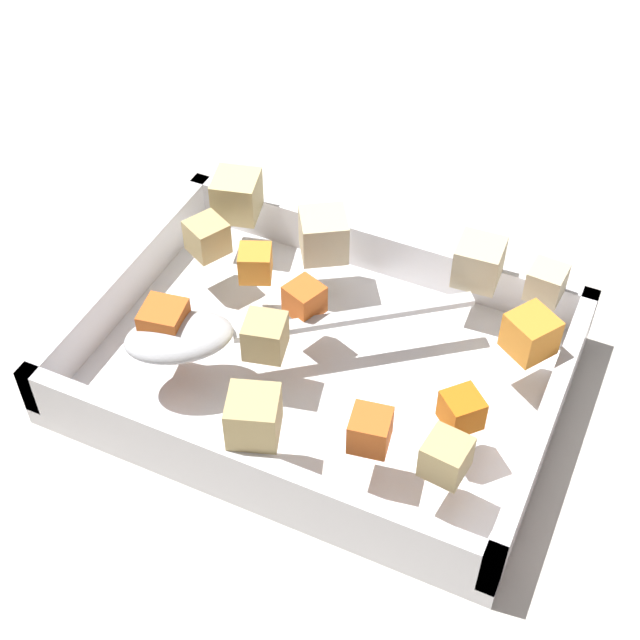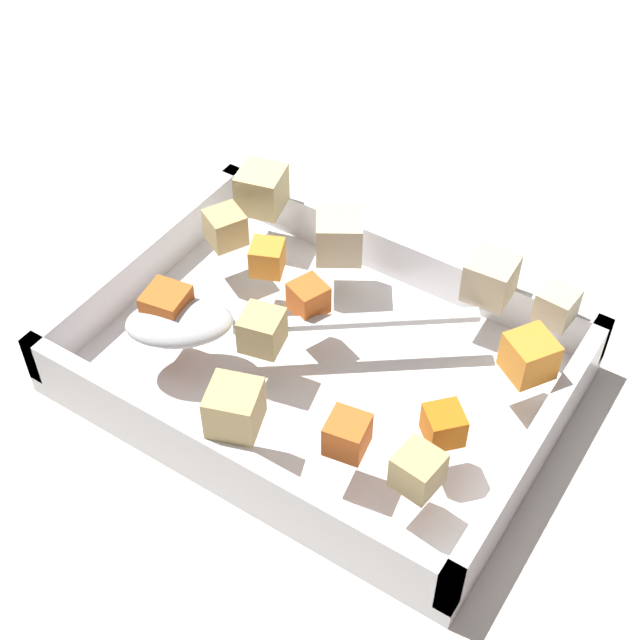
# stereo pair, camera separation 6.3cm
# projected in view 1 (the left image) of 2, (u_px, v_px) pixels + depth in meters

# --- Properties ---
(ground_plane) EXTENTS (4.00, 4.00, 0.00)m
(ground_plane) POSITION_uv_depth(u_px,v_px,m) (346.00, 382.00, 0.67)
(ground_plane) COLOR beige
(baking_dish) EXTENTS (0.34, 0.24, 0.05)m
(baking_dish) POSITION_uv_depth(u_px,v_px,m) (320.00, 366.00, 0.67)
(baking_dish) COLOR silver
(baking_dish) RESTS_ON ground_plane
(carrot_chunk_near_left) EXTENTS (0.03, 0.03, 0.03)m
(carrot_chunk_near_left) POSITION_uv_depth(u_px,v_px,m) (165.00, 323.00, 0.62)
(carrot_chunk_near_left) COLOR orange
(carrot_chunk_near_left) RESTS_ON baking_dish
(carrot_chunk_far_right) EXTENTS (0.04, 0.04, 0.03)m
(carrot_chunk_far_right) POSITION_uv_depth(u_px,v_px,m) (531.00, 334.00, 0.62)
(carrot_chunk_far_right) COLOR orange
(carrot_chunk_far_right) RESTS_ON baking_dish
(carrot_chunk_mid_right) EXTENTS (0.03, 0.03, 0.02)m
(carrot_chunk_mid_right) POSITION_uv_depth(u_px,v_px,m) (304.00, 299.00, 0.64)
(carrot_chunk_mid_right) COLOR orange
(carrot_chunk_mid_right) RESTS_ON baking_dish
(carrot_chunk_mid_left) EXTENTS (0.03, 0.03, 0.02)m
(carrot_chunk_mid_left) POSITION_uv_depth(u_px,v_px,m) (255.00, 263.00, 0.67)
(carrot_chunk_mid_left) COLOR orange
(carrot_chunk_mid_left) RESTS_ON baking_dish
(carrot_chunk_corner_sw) EXTENTS (0.03, 0.03, 0.02)m
(carrot_chunk_corner_sw) POSITION_uv_depth(u_px,v_px,m) (462.00, 410.00, 0.57)
(carrot_chunk_corner_sw) COLOR orange
(carrot_chunk_corner_sw) RESTS_ON baking_dish
(carrot_chunk_far_left) EXTENTS (0.03, 0.03, 0.02)m
(carrot_chunk_far_left) POSITION_uv_depth(u_px,v_px,m) (370.00, 430.00, 0.56)
(carrot_chunk_far_left) COLOR orange
(carrot_chunk_far_left) RESTS_ON baking_dish
(potato_chunk_under_handle) EXTENTS (0.03, 0.03, 0.03)m
(potato_chunk_under_handle) POSITION_uv_depth(u_px,v_px,m) (479.00, 262.00, 0.66)
(potato_chunk_under_handle) COLOR beige
(potato_chunk_under_handle) RESTS_ON baking_dish
(potato_chunk_corner_se) EXTENTS (0.05, 0.05, 0.03)m
(potato_chunk_corner_se) POSITION_uv_depth(u_px,v_px,m) (323.00, 235.00, 0.68)
(potato_chunk_corner_se) COLOR beige
(potato_chunk_corner_se) RESTS_ON baking_dish
(potato_chunk_near_spoon) EXTENTS (0.04, 0.04, 0.03)m
(potato_chunk_near_spoon) POSITION_uv_depth(u_px,v_px,m) (254.00, 416.00, 0.57)
(potato_chunk_near_spoon) COLOR tan
(potato_chunk_near_spoon) RESTS_ON baking_dish
(potato_chunk_corner_nw) EXTENTS (0.03, 0.03, 0.03)m
(potato_chunk_corner_nw) POSITION_uv_depth(u_px,v_px,m) (265.00, 336.00, 0.62)
(potato_chunk_corner_nw) COLOR tan
(potato_chunk_corner_nw) RESTS_ON baking_dish
(potato_chunk_center) EXTENTS (0.03, 0.03, 0.03)m
(potato_chunk_center) POSITION_uv_depth(u_px,v_px,m) (446.00, 457.00, 0.55)
(potato_chunk_center) COLOR tan
(potato_chunk_center) RESTS_ON baking_dish
(potato_chunk_near_right) EXTENTS (0.04, 0.04, 0.03)m
(potato_chunk_near_right) POSITION_uv_depth(u_px,v_px,m) (237.00, 196.00, 0.72)
(potato_chunk_near_right) COLOR #E0CC89
(potato_chunk_near_right) RESTS_ON baking_dish
(potato_chunk_corner_ne) EXTENTS (0.04, 0.04, 0.03)m
(potato_chunk_corner_ne) POSITION_uv_depth(u_px,v_px,m) (207.00, 237.00, 0.69)
(potato_chunk_corner_ne) COLOR tan
(potato_chunk_corner_ne) RESTS_ON baking_dish
(potato_chunk_front_center) EXTENTS (0.03, 0.03, 0.02)m
(potato_chunk_front_center) POSITION_uv_depth(u_px,v_px,m) (546.00, 282.00, 0.65)
(potato_chunk_front_center) COLOR beige
(potato_chunk_front_center) RESTS_ON baking_dish
(serving_spoon) EXTENTS (0.21, 0.17, 0.02)m
(serving_spoon) POSITION_uv_depth(u_px,v_px,m) (200.00, 335.00, 0.62)
(serving_spoon) COLOR silver
(serving_spoon) RESTS_ON baking_dish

